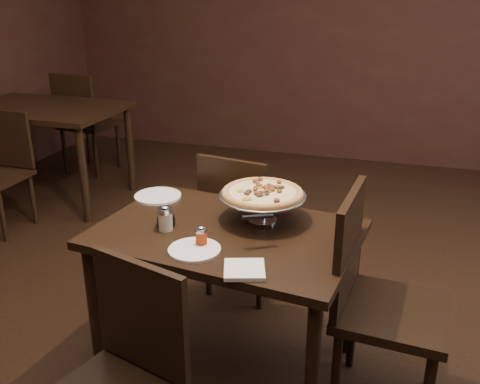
% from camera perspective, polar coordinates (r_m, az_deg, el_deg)
% --- Properties ---
extents(room, '(6.04, 7.04, 2.84)m').
position_cam_1_polar(room, '(2.33, 0.45, 11.97)').
color(room, black).
rests_on(room, ground).
extents(dining_table, '(1.25, 0.91, 0.73)m').
position_cam_1_polar(dining_table, '(2.49, -1.46, -6.10)').
color(dining_table, black).
rests_on(dining_table, ground).
extents(background_table, '(1.31, 0.88, 0.82)m').
position_cam_1_polar(background_table, '(4.87, -20.21, 7.36)').
color(background_table, black).
rests_on(background_table, ground).
extents(pizza_stand, '(0.41, 0.41, 0.17)m').
position_cam_1_polar(pizza_stand, '(2.49, 2.41, -0.14)').
color(pizza_stand, silver).
rests_on(pizza_stand, dining_table).
extents(parmesan_shaker, '(0.07, 0.07, 0.12)m').
position_cam_1_polar(parmesan_shaker, '(2.45, -7.97, -2.82)').
color(parmesan_shaker, beige).
rests_on(parmesan_shaker, dining_table).
extents(pepper_flake_shaker, '(0.05, 0.05, 0.09)m').
position_cam_1_polar(pepper_flake_shaker, '(2.29, -4.14, -4.76)').
color(pepper_flake_shaker, maroon).
rests_on(pepper_flake_shaker, dining_table).
extents(packet_caddy, '(0.08, 0.08, 0.07)m').
position_cam_1_polar(packet_caddy, '(2.50, -7.90, -2.97)').
color(packet_caddy, black).
rests_on(packet_caddy, dining_table).
extents(napkin_stack, '(0.20, 0.20, 0.02)m').
position_cam_1_polar(napkin_stack, '(2.11, 0.47, -8.28)').
color(napkin_stack, white).
rests_on(napkin_stack, dining_table).
extents(plate_left, '(0.24, 0.24, 0.01)m').
position_cam_1_polar(plate_left, '(2.85, -8.76, -0.42)').
color(plate_left, white).
rests_on(plate_left, dining_table).
extents(plate_near, '(0.22, 0.22, 0.01)m').
position_cam_1_polar(plate_near, '(2.27, -4.88, -6.15)').
color(plate_near, white).
rests_on(plate_near, dining_table).
extents(serving_spatula, '(0.17, 0.17, 0.02)m').
position_cam_1_polar(serving_spatula, '(2.24, 1.90, -2.73)').
color(serving_spatula, silver).
rests_on(serving_spatula, pizza_stand).
extents(chair_far, '(0.48, 0.48, 0.90)m').
position_cam_1_polar(chair_far, '(3.13, 0.11, -3.04)').
color(chair_far, black).
rests_on(chair_far, ground).
extents(chair_near, '(0.52, 0.52, 0.89)m').
position_cam_1_polar(chair_near, '(2.04, -12.54, -18.67)').
color(chair_near, black).
rests_on(chair_near, ground).
extents(chair_side, '(0.50, 0.50, 0.99)m').
position_cam_1_polar(chair_side, '(2.39, 14.22, -10.61)').
color(chair_side, black).
rests_on(chair_side, ground).
extents(bg_chair_far, '(0.50, 0.50, 1.00)m').
position_cam_1_polar(bg_chair_far, '(5.49, -16.33, 7.44)').
color(bg_chair_far, black).
rests_on(bg_chair_far, ground).
extents(bg_chair_near, '(0.42, 0.42, 0.90)m').
position_cam_1_polar(bg_chair_near, '(4.44, -24.18, 2.50)').
color(bg_chair_near, black).
rests_on(bg_chair_near, ground).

